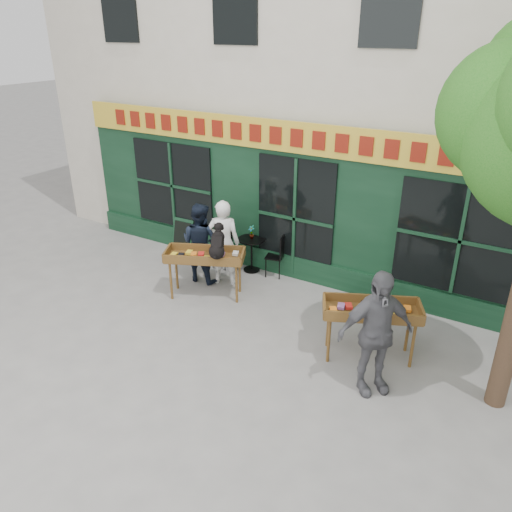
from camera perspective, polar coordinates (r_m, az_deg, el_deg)
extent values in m
plane|color=slate|center=(9.09, -2.48, -8.15)|extent=(80.00, 80.00, 0.00)
cube|color=beige|center=(13.04, 13.15, 24.52)|extent=(14.00, 7.00, 10.00)
cube|color=black|center=(10.29, 4.80, 5.78)|extent=(11.00, 0.16, 3.20)
cube|color=gold|center=(9.81, 4.77, 13.33)|extent=(11.00, 0.06, 0.60)
cube|color=maroon|center=(9.78, 4.66, 13.29)|extent=(9.60, 0.03, 0.34)
cube|color=black|center=(10.72, 4.30, -1.20)|extent=(11.00, 0.10, 0.50)
cube|color=black|center=(10.29, 4.50, 4.31)|extent=(1.70, 0.05, 2.50)
cube|color=black|center=(11.91, -9.46, 7.95)|extent=(2.20, 0.05, 2.00)
cube|color=black|center=(9.35, 22.31, 1.61)|extent=(2.20, 0.05, 2.00)
sphere|color=#175713|center=(6.92, 26.99, 14.40)|extent=(1.70, 1.70, 1.70)
cylinder|color=brown|center=(9.92, -9.70, -2.82)|extent=(0.05, 0.05, 0.80)
cylinder|color=brown|center=(9.66, -2.24, -3.24)|extent=(0.05, 0.05, 0.80)
cylinder|color=brown|center=(10.29, -9.07, -1.69)|extent=(0.05, 0.05, 0.80)
cylinder|color=brown|center=(10.05, -1.88, -2.07)|extent=(0.05, 0.05, 0.80)
cube|color=brown|center=(9.77, -5.87, -0.26)|extent=(1.60, 1.16, 0.05)
cube|color=brown|center=(9.48, -6.24, -0.56)|extent=(1.38, 0.67, 0.18)
cube|color=brown|center=(10.00, -5.56, 0.86)|extent=(1.38, 0.67, 0.18)
cube|color=brown|center=(9.75, -5.88, 0.06)|extent=(1.35, 0.91, 0.06)
imported|color=white|center=(10.22, -3.73, 1.52)|extent=(0.79, 0.67, 1.82)
cylinder|color=brown|center=(8.11, 8.32, -9.54)|extent=(0.05, 0.05, 0.80)
cylinder|color=brown|center=(8.28, 17.46, -9.76)|extent=(0.05, 0.05, 0.80)
cylinder|color=brown|center=(8.48, 8.24, -7.87)|extent=(0.05, 0.05, 0.80)
cylinder|color=brown|center=(8.64, 16.96, -8.11)|extent=(0.05, 0.05, 0.80)
cube|color=brown|center=(8.13, 13.06, -6.36)|extent=(1.60, 1.16, 0.05)
cube|color=brown|center=(7.85, 13.33, -6.96)|extent=(1.38, 0.67, 0.18)
cube|color=brown|center=(8.34, 12.92, -4.87)|extent=(1.38, 0.67, 0.18)
cube|color=brown|center=(8.10, 13.10, -6.00)|extent=(1.35, 0.91, 0.06)
imported|color=#56565B|center=(7.37, 13.48, -8.55)|extent=(1.15, 1.14, 1.95)
cylinder|color=black|center=(11.08, -0.50, -1.55)|extent=(0.36, 0.36, 0.03)
cylinder|color=black|center=(10.92, -0.51, 0.14)|extent=(0.04, 0.04, 0.72)
cylinder|color=black|center=(10.77, -0.51, 1.93)|extent=(0.60, 0.60, 0.03)
cube|color=black|center=(11.09, -3.20, 0.89)|extent=(0.50, 0.50, 0.03)
cube|color=black|center=(11.13, -3.59, 2.39)|extent=(0.22, 0.32, 0.50)
cylinder|color=black|center=(11.01, -3.58, -0.63)|extent=(0.02, 0.02, 0.44)
cylinder|color=black|center=(11.11, -2.16, -0.33)|extent=(0.02, 0.02, 0.44)
cylinder|color=black|center=(11.26, -4.18, -0.04)|extent=(0.02, 0.02, 0.44)
cylinder|color=black|center=(11.36, -2.79, 0.25)|extent=(0.02, 0.02, 0.44)
cube|color=black|center=(10.68, 2.15, -0.06)|extent=(0.43, 0.43, 0.03)
cube|color=black|center=(10.54, 3.06, 1.05)|extent=(0.11, 0.36, 0.50)
cylinder|color=black|center=(10.95, 1.60, -0.73)|extent=(0.02, 0.02, 0.44)
cylinder|color=black|center=(10.69, 1.13, -1.39)|extent=(0.02, 0.02, 0.44)
cylinder|color=black|center=(10.87, 3.11, -0.95)|extent=(0.02, 0.02, 0.44)
cylinder|color=black|center=(10.61, 2.68, -1.62)|extent=(0.02, 0.02, 0.44)
imported|color=gray|center=(10.71, -0.52, 2.74)|extent=(0.18, 0.15, 0.30)
imported|color=black|center=(10.42, -6.39, 1.55)|extent=(0.86, 0.68, 1.70)
cube|color=black|center=(12.03, -8.39, 2.38)|extent=(0.56, 0.20, 0.79)
cube|color=black|center=(12.02, -8.45, 2.34)|extent=(0.46, 0.18, 0.65)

